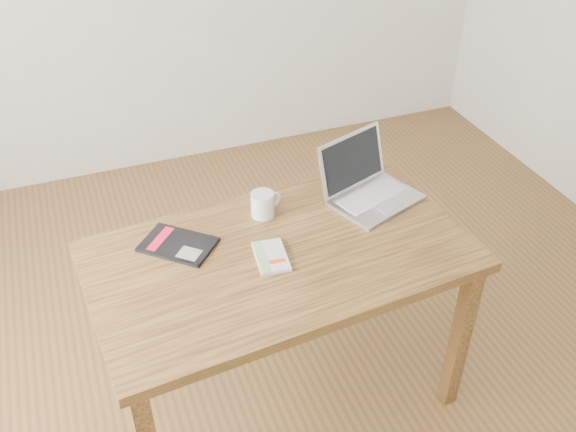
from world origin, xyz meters
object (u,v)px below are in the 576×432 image
object	(u,v)px
laptop	(367,186)
coffee_mug	(263,204)
desk	(281,272)
black_guidebook	(178,245)
white_guidebook	(271,257)

from	to	relation	value
laptop	coffee_mug	size ratio (longest dim) A/B	3.23
desk	black_guidebook	xyz separation A→B (m)	(-0.32, 0.16, 0.10)
white_guidebook	black_guidebook	xyz separation A→B (m)	(-0.28, 0.18, -0.00)
desk	white_guidebook	world-z (taller)	white_guidebook
white_guidebook	laptop	size ratio (longest dim) A/B	0.45
laptop	white_guidebook	bearing A→B (deg)	-174.89
black_guidebook	coffee_mug	bearing A→B (deg)	-36.38
black_guidebook	coffee_mug	world-z (taller)	coffee_mug
black_guidebook	laptop	world-z (taller)	laptop
white_guidebook	black_guidebook	bearing A→B (deg)	154.88
white_guidebook	black_guidebook	world-z (taller)	white_guidebook
white_guidebook	coffee_mug	xyz separation A→B (m)	(0.06, 0.25, 0.04)
white_guidebook	laptop	bearing A→B (deg)	32.05
desk	black_guidebook	world-z (taller)	black_guidebook
desk	laptop	bearing A→B (deg)	20.40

